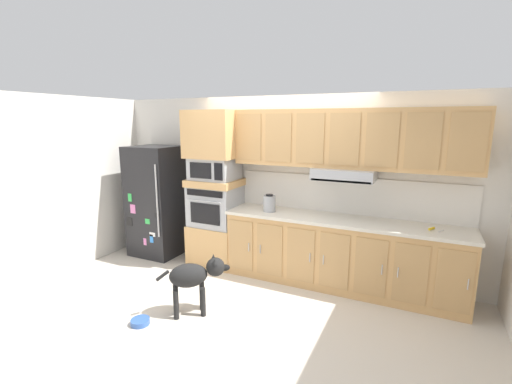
{
  "coord_description": "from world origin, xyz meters",
  "views": [
    {
      "loc": [
        1.82,
        -3.66,
        2.15
      ],
      "look_at": [
        -0.02,
        0.17,
        1.29
      ],
      "focal_mm": 24.84,
      "sensor_mm": 36.0,
      "label": 1
    }
  ],
  "objects_px": {
    "refrigerator": "(157,201)",
    "built_in_oven": "(216,205)",
    "screwdriver": "(432,229)",
    "electric_kettle": "(269,203)",
    "dog": "(195,276)",
    "microwave": "(215,169)",
    "dog_food_bowl": "(140,322)"
  },
  "relations": [
    {
      "from": "electric_kettle",
      "to": "built_in_oven",
      "type": "bearing_deg",
      "value": 176.99
    },
    {
      "from": "screwdriver",
      "to": "electric_kettle",
      "type": "bearing_deg",
      "value": -179.21
    },
    {
      "from": "built_in_oven",
      "to": "screwdriver",
      "type": "relative_size",
      "value": 4.22
    },
    {
      "from": "dog",
      "to": "dog_food_bowl",
      "type": "distance_m",
      "value": 0.74
    },
    {
      "from": "refrigerator",
      "to": "screwdriver",
      "type": "height_order",
      "value": "refrigerator"
    },
    {
      "from": "electric_kettle",
      "to": "dog",
      "type": "relative_size",
      "value": 0.35
    },
    {
      "from": "electric_kettle",
      "to": "dog",
      "type": "distance_m",
      "value": 1.49
    },
    {
      "from": "dog_food_bowl",
      "to": "dog",
      "type": "bearing_deg",
      "value": 47.55
    },
    {
      "from": "built_in_oven",
      "to": "screwdriver",
      "type": "bearing_deg",
      "value": -0.38
    },
    {
      "from": "refrigerator",
      "to": "built_in_oven",
      "type": "bearing_deg",
      "value": 3.61
    },
    {
      "from": "microwave",
      "to": "dog_food_bowl",
      "type": "distance_m",
      "value": 2.33
    },
    {
      "from": "refrigerator",
      "to": "dog_food_bowl",
      "type": "xyz_separation_m",
      "value": [
        1.24,
        -1.77,
        -0.85
      ]
    },
    {
      "from": "screwdriver",
      "to": "dog",
      "type": "height_order",
      "value": "screwdriver"
    },
    {
      "from": "screwdriver",
      "to": "electric_kettle",
      "type": "distance_m",
      "value": 2.03
    },
    {
      "from": "refrigerator",
      "to": "screwdriver",
      "type": "distance_m",
      "value": 4.0
    },
    {
      "from": "built_in_oven",
      "to": "dog",
      "type": "distance_m",
      "value": 1.57
    },
    {
      "from": "built_in_oven",
      "to": "electric_kettle",
      "type": "relative_size",
      "value": 2.92
    },
    {
      "from": "refrigerator",
      "to": "dog_food_bowl",
      "type": "relative_size",
      "value": 8.8
    },
    {
      "from": "screwdriver",
      "to": "refrigerator",
      "type": "bearing_deg",
      "value": -179.31
    },
    {
      "from": "built_in_oven",
      "to": "dog",
      "type": "height_order",
      "value": "built_in_oven"
    },
    {
      "from": "microwave",
      "to": "dog",
      "type": "xyz_separation_m",
      "value": [
        0.58,
        -1.38,
        -1.01
      ]
    },
    {
      "from": "microwave",
      "to": "dog",
      "type": "relative_size",
      "value": 0.95
    },
    {
      "from": "screwdriver",
      "to": "dog",
      "type": "distance_m",
      "value": 2.76
    },
    {
      "from": "built_in_oven",
      "to": "dog_food_bowl",
      "type": "relative_size",
      "value": 3.5
    },
    {
      "from": "electric_kettle",
      "to": "microwave",
      "type": "bearing_deg",
      "value": 176.99
    },
    {
      "from": "refrigerator",
      "to": "screwdriver",
      "type": "relative_size",
      "value": 10.62
    },
    {
      "from": "refrigerator",
      "to": "electric_kettle",
      "type": "distance_m",
      "value": 1.98
    },
    {
      "from": "screwdriver",
      "to": "electric_kettle",
      "type": "relative_size",
      "value": 0.69
    },
    {
      "from": "microwave",
      "to": "dog_food_bowl",
      "type": "bearing_deg",
      "value": -84.73
    },
    {
      "from": "microwave",
      "to": "screwdriver",
      "type": "relative_size",
      "value": 3.89
    },
    {
      "from": "screwdriver",
      "to": "dog_food_bowl",
      "type": "relative_size",
      "value": 0.83
    },
    {
      "from": "microwave",
      "to": "built_in_oven",
      "type": "bearing_deg",
      "value": 179.23
    }
  ]
}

